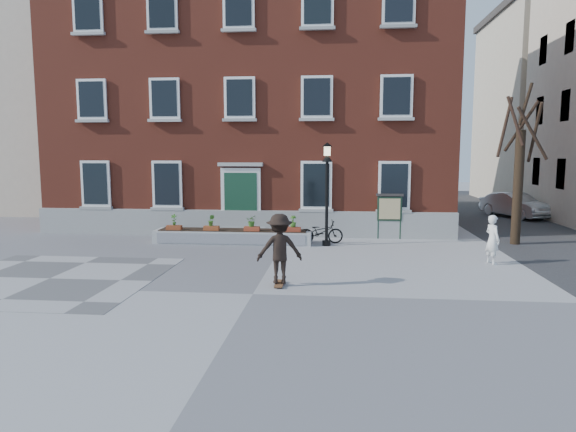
# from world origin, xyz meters

# --- Properties ---
(ground) EXTENTS (100.00, 100.00, 0.00)m
(ground) POSITION_xyz_m (0.00, 0.00, 0.00)
(ground) COLOR gray
(ground) RESTS_ON ground
(checker_patch) EXTENTS (6.00, 6.00, 0.01)m
(checker_patch) POSITION_xyz_m (-6.00, 1.00, 0.01)
(checker_patch) COLOR #525254
(checker_patch) RESTS_ON ground
(distant_building) EXTENTS (10.00, 12.00, 13.00)m
(distant_building) POSITION_xyz_m (-18.00, 20.00, 6.50)
(distant_building) COLOR beige
(distant_building) RESTS_ON ground
(bicycle) EXTENTS (1.82, 0.89, 0.92)m
(bicycle) POSITION_xyz_m (1.46, 7.39, 0.46)
(bicycle) COLOR black
(bicycle) RESTS_ON ground
(parked_car) EXTENTS (3.03, 4.34, 1.36)m
(parked_car) POSITION_xyz_m (11.74, 16.51, 0.68)
(parked_car) COLOR #B7BBBC
(parked_car) RESTS_ON ground
(bystander) EXTENTS (0.57, 0.68, 1.58)m
(bystander) POSITION_xyz_m (7.05, 4.26, 0.79)
(bystander) COLOR white
(bystander) RESTS_ON ground
(brick_building) EXTENTS (18.40, 10.85, 12.60)m
(brick_building) POSITION_xyz_m (-2.00, 13.98, 6.30)
(brick_building) COLOR brown
(brick_building) RESTS_ON ground
(planter_assembly) EXTENTS (6.20, 1.12, 1.15)m
(planter_assembly) POSITION_xyz_m (-1.99, 7.18, 0.31)
(planter_assembly) COLOR #B7B7B3
(planter_assembly) RESTS_ON ground
(bare_tree) EXTENTS (1.83, 1.83, 6.16)m
(bare_tree) POSITION_xyz_m (9.01, 8.01, 2.79)
(bare_tree) COLOR #2E2014
(bare_tree) RESTS_ON ground
(lamp_post) EXTENTS (0.40, 0.40, 3.93)m
(lamp_post) POSITION_xyz_m (1.69, 6.97, 2.54)
(lamp_post) COLOR black
(lamp_post) RESTS_ON ground
(notice_board) EXTENTS (1.10, 0.16, 1.87)m
(notice_board) POSITION_xyz_m (4.23, 8.78, 1.26)
(notice_board) COLOR #1A3527
(notice_board) RESTS_ON ground
(skateboarder) EXTENTS (1.32, 0.92, 1.95)m
(skateboarder) POSITION_xyz_m (0.58, 0.89, 1.01)
(skateboarder) COLOR brown
(skateboarder) RESTS_ON ground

